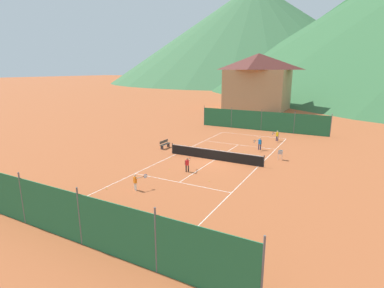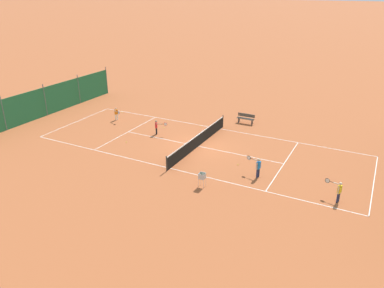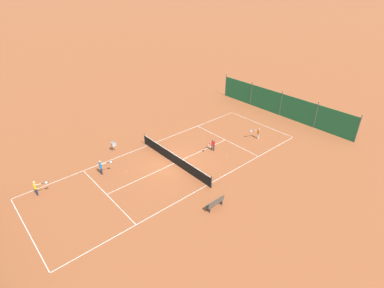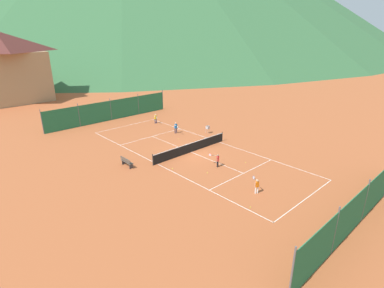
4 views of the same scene
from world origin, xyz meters
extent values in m
plane|color=#A8542D|center=(0.00, 0.00, 0.00)|extent=(600.00, 600.00, 0.00)
cube|color=white|center=(0.00, 11.90, 0.00)|extent=(8.25, 0.05, 0.01)
cube|color=white|center=(0.00, -11.90, 0.00)|extent=(8.25, 0.05, 0.01)
cube|color=white|center=(-4.10, 0.00, 0.00)|extent=(0.05, 23.85, 0.01)
cube|color=white|center=(4.10, 0.00, 0.00)|extent=(0.05, 23.85, 0.01)
cube|color=white|center=(0.00, 6.40, 0.00)|extent=(8.20, 0.05, 0.01)
cube|color=white|center=(0.00, -6.40, 0.00)|extent=(8.20, 0.05, 0.01)
cube|color=white|center=(0.00, 0.00, 0.00)|extent=(0.05, 12.80, 0.01)
cylinder|color=#2D2D2D|center=(-4.55, 0.00, 0.53)|extent=(0.08, 0.08, 1.06)
cylinder|color=#2D2D2D|center=(4.55, 0.00, 0.53)|extent=(0.08, 0.08, 1.06)
cube|color=black|center=(0.00, 0.00, 0.46)|extent=(9.10, 0.02, 0.91)
cube|color=white|center=(0.00, 0.00, 0.93)|extent=(9.10, 0.04, 0.06)
cube|color=#236B42|center=(0.00, -15.50, 1.30)|extent=(17.20, 0.04, 2.60)
cylinder|color=#59595E|center=(-8.60, -15.50, 1.45)|extent=(0.08, 0.08, 2.90)
cylinder|color=#59595E|center=(-4.30, -15.50, 1.45)|extent=(0.08, 0.08, 2.90)
cylinder|color=#59595E|center=(0.00, -15.50, 1.45)|extent=(0.08, 0.08, 2.90)
cylinder|color=#59595E|center=(4.30, -15.50, 1.45)|extent=(0.08, 0.08, 2.90)
cylinder|color=#59595E|center=(8.60, -15.50, 1.45)|extent=(0.08, 0.08, 2.90)
cylinder|color=#23284C|center=(3.45, 10.23, 0.29)|extent=(0.10, 0.10, 0.57)
cylinder|color=#23284C|center=(3.27, 10.28, 0.29)|extent=(0.10, 0.10, 0.57)
cube|color=yellow|center=(3.36, 10.26, 0.79)|extent=(0.31, 0.22, 0.44)
sphere|color=beige|center=(3.36, 10.26, 1.13)|extent=(0.18, 0.18, 0.18)
cylinder|color=beige|center=(3.53, 10.21, 0.79)|extent=(0.06, 0.06, 0.44)
cylinder|color=beige|center=(3.14, 10.08, 0.97)|extent=(0.17, 0.45, 0.06)
cylinder|color=black|center=(3.06, 9.77, 0.97)|extent=(0.08, 0.20, 0.03)
torus|color=black|center=(3.00, 9.53, 0.97)|extent=(0.09, 0.28, 0.28)
cylinder|color=silver|center=(3.00, 9.53, 0.97)|extent=(0.06, 0.24, 0.25)
cylinder|color=#23284C|center=(2.76, 5.42, 0.30)|extent=(0.11, 0.11, 0.61)
cylinder|color=#23284C|center=(2.57, 5.46, 0.30)|extent=(0.11, 0.11, 0.61)
cube|color=blue|center=(2.67, 5.44, 0.84)|extent=(0.32, 0.23, 0.47)
sphere|color=tan|center=(2.67, 5.44, 1.20)|extent=(0.19, 0.19, 0.19)
cylinder|color=tan|center=(2.85, 5.40, 0.84)|extent=(0.07, 0.07, 0.47)
cylinder|color=tan|center=(2.43, 5.25, 1.03)|extent=(0.17, 0.47, 0.07)
cylinder|color=black|center=(2.36, 4.92, 1.03)|extent=(0.07, 0.22, 0.03)
torus|color=black|center=(2.30, 4.68, 1.03)|extent=(0.08, 0.28, 0.28)
cylinder|color=silver|center=(2.30, 4.68, 1.03)|extent=(0.06, 0.24, 0.25)
cylinder|color=white|center=(-2.01, -9.03, 0.26)|extent=(0.09, 0.09, 0.53)
cylinder|color=white|center=(-1.85, -9.10, 0.26)|extent=(0.09, 0.09, 0.53)
cube|color=orange|center=(-1.93, -9.07, 0.73)|extent=(0.29, 0.23, 0.41)
sphere|color=tan|center=(-1.93, -9.07, 1.04)|extent=(0.16, 0.16, 0.16)
cylinder|color=tan|center=(-2.08, -9.01, 0.73)|extent=(0.06, 0.06, 0.41)
cylinder|color=tan|center=(-1.70, -8.94, 0.89)|extent=(0.21, 0.40, 0.06)
cylinder|color=black|center=(-1.59, -8.66, 0.89)|extent=(0.10, 0.18, 0.03)
torus|color=#1E4CB2|center=(-1.50, -8.45, 0.89)|extent=(0.13, 0.27, 0.28)
cylinder|color=silver|center=(-1.50, -8.45, 0.89)|extent=(0.10, 0.23, 0.25)
cylinder|color=black|center=(-0.70, -4.10, 0.28)|extent=(0.10, 0.10, 0.55)
cylinder|color=black|center=(-0.54, -4.02, 0.28)|extent=(0.10, 0.10, 0.55)
cube|color=red|center=(-0.62, -4.06, 0.77)|extent=(0.31, 0.25, 0.43)
sphere|color=#A37556|center=(-0.62, -4.06, 1.10)|extent=(0.17, 0.17, 0.17)
cylinder|color=#A37556|center=(-0.77, -4.13, 0.77)|extent=(0.06, 0.06, 0.43)
cylinder|color=#A37556|center=(-0.55, -3.80, 0.94)|extent=(0.24, 0.42, 0.06)
cylinder|color=black|center=(-0.68, -3.51, 0.94)|extent=(0.11, 0.19, 0.03)
torus|color=red|center=(-0.78, -3.29, 0.94)|extent=(0.14, 0.27, 0.28)
cylinder|color=silver|center=(-0.78, -3.29, 0.94)|extent=(0.11, 0.23, 0.25)
sphere|color=#CCE033|center=(1.87, -5.19, 0.03)|extent=(0.07, 0.07, 0.07)
sphere|color=#CCE033|center=(-2.15, -4.32, 0.03)|extent=(0.07, 0.07, 0.07)
sphere|color=#CCE033|center=(-3.79, -9.90, 0.03)|extent=(0.07, 0.07, 0.07)
sphere|color=#CCE033|center=(1.63, 3.75, 0.03)|extent=(0.07, 0.07, 0.07)
sphere|color=#CCE033|center=(-3.76, -1.70, 0.03)|extent=(0.07, 0.07, 0.07)
cylinder|color=#B7B7BC|center=(5.13, 2.71, 0.28)|extent=(0.02, 0.02, 0.55)
cylinder|color=#B7B7BC|center=(5.47, 2.71, 0.28)|extent=(0.02, 0.02, 0.55)
cylinder|color=#B7B7BC|center=(5.13, 3.05, 0.28)|extent=(0.02, 0.02, 0.55)
cylinder|color=#B7B7BC|center=(5.47, 3.05, 0.28)|extent=(0.02, 0.02, 0.55)
cube|color=#B7B7BC|center=(5.30, 2.88, 0.56)|extent=(0.34, 0.34, 0.02)
cube|color=#B7B7BC|center=(5.30, 2.71, 0.72)|extent=(0.34, 0.02, 0.34)
cube|color=#B7B7BC|center=(5.30, 3.05, 0.72)|extent=(0.34, 0.02, 0.34)
cube|color=#B7B7BC|center=(5.13, 2.88, 0.72)|extent=(0.02, 0.34, 0.34)
cube|color=#B7B7BC|center=(5.47, 2.88, 0.72)|extent=(0.02, 0.34, 0.34)
sphere|color=#CCE033|center=(5.35, 2.82, 0.60)|extent=(0.07, 0.07, 0.07)
sphere|color=#CCE033|center=(5.33, 3.02, 0.60)|extent=(0.07, 0.07, 0.07)
sphere|color=#CCE033|center=(5.21, 2.95, 0.60)|extent=(0.07, 0.07, 0.07)
sphere|color=#CCE033|center=(5.28, 2.86, 0.60)|extent=(0.07, 0.07, 0.07)
sphere|color=#CCE033|center=(5.35, 2.78, 0.60)|extent=(0.07, 0.07, 0.07)
sphere|color=#CCE033|center=(5.34, 2.90, 0.60)|extent=(0.07, 0.07, 0.07)
sphere|color=#CCE033|center=(5.26, 2.88, 0.66)|extent=(0.07, 0.07, 0.07)
sphere|color=#CCE033|center=(5.34, 2.86, 0.66)|extent=(0.07, 0.07, 0.07)
sphere|color=#CCE033|center=(5.27, 2.80, 0.66)|extent=(0.07, 0.07, 0.07)
sphere|color=#CCE033|center=(5.31, 2.84, 0.66)|extent=(0.07, 0.07, 0.07)
sphere|color=#CCE033|center=(5.18, 2.75, 0.66)|extent=(0.07, 0.07, 0.07)
sphere|color=#CCE033|center=(5.17, 3.02, 0.66)|extent=(0.07, 0.07, 0.07)
sphere|color=#CCE033|center=(5.32, 2.84, 0.71)|extent=(0.07, 0.07, 0.07)
sphere|color=#CCE033|center=(5.29, 2.81, 0.71)|extent=(0.07, 0.07, 0.07)
sphere|color=#CCE033|center=(5.34, 2.83, 0.71)|extent=(0.07, 0.07, 0.07)
sphere|color=#CCE033|center=(5.42, 2.77, 0.71)|extent=(0.07, 0.07, 0.07)
sphere|color=#CCE033|center=(5.31, 2.91, 0.71)|extent=(0.07, 0.07, 0.07)
sphere|color=#CCE033|center=(5.29, 2.93, 0.71)|extent=(0.07, 0.07, 0.07)
cube|color=#51473D|center=(-6.30, 1.38, 0.44)|extent=(0.36, 1.50, 0.05)
cube|color=#51473D|center=(-6.46, 1.38, 0.70)|extent=(0.04, 1.50, 0.28)
cube|color=#333338|center=(-6.30, 1.98, 0.22)|extent=(0.32, 0.06, 0.44)
cube|color=#333338|center=(-6.30, 0.78, 0.22)|extent=(0.32, 0.06, 0.44)
camera|label=1|loc=(10.59, -24.20, 8.10)|focal=28.00mm
camera|label=2|loc=(22.78, 11.30, 11.01)|focal=35.00mm
camera|label=3|loc=(-17.31, 13.10, 14.24)|focal=28.00mm
camera|label=4|loc=(-18.39, -19.81, 11.04)|focal=28.00mm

